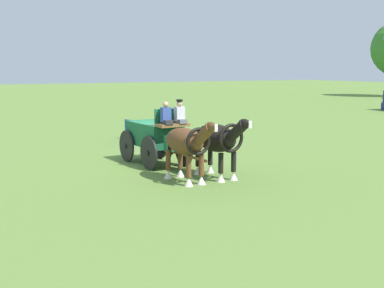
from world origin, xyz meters
The scene contains 5 objects.
ground_plane centered at (0.00, 0.00, 0.00)m, with size 220.00×220.00×0.00m, color olive.
show_wagon centered at (0.18, 0.01, 1.19)m, with size 5.59×1.82×2.72m.
draft_horse_near centered at (3.60, 0.75, 1.39)m, with size 3.17×1.06×2.26m.
draft_horse_off centered at (3.65, -0.55, 1.36)m, with size 3.08×0.98×2.23m.
sponsor_banner centered at (-5.88, 2.25, 0.55)m, with size 3.20×0.06×1.10m, color #1959B2.
Camera 1 is at (18.51, -8.95, 3.91)m, focal length 47.21 mm.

